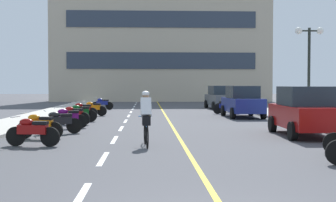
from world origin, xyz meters
TOP-DOWN VIEW (x-y plane):
  - ground_plane at (0.00, 21.00)m, footprint 140.00×140.00m
  - curb_left at (-7.20, 24.00)m, footprint 2.40×72.00m
  - curb_right at (7.20, 24.00)m, footprint 2.40×72.00m
  - lane_dash_0 at (-2.00, 2.00)m, footprint 0.14×2.20m
  - lane_dash_1 at (-2.00, 6.00)m, footprint 0.14×2.20m
  - lane_dash_2 at (-2.00, 10.00)m, footprint 0.14×2.20m
  - lane_dash_3 at (-2.00, 14.00)m, footprint 0.14×2.20m
  - lane_dash_4 at (-2.00, 18.00)m, footprint 0.14×2.20m
  - lane_dash_5 at (-2.00, 22.00)m, footprint 0.14×2.20m
  - lane_dash_6 at (-2.00, 26.00)m, footprint 0.14×2.20m
  - lane_dash_7 at (-2.00, 30.00)m, footprint 0.14×2.20m
  - lane_dash_8 at (-2.00, 34.00)m, footprint 0.14×2.20m
  - lane_dash_9 at (-2.00, 38.00)m, footprint 0.14×2.20m
  - lane_dash_10 at (-2.00, 42.00)m, footprint 0.14×2.20m
  - lane_dash_11 at (-2.00, 46.00)m, footprint 0.14×2.20m
  - centre_line_yellow at (0.25, 24.00)m, footprint 0.12×66.00m
  - office_building at (0.76, 48.02)m, footprint 24.99×6.16m
  - street_lamp_mid at (7.32, 17.15)m, footprint 1.46×0.36m
  - parked_car_near at (4.91, 10.88)m, footprint 2.02×4.25m
  - parked_car_mid at (4.64, 20.50)m, footprint 1.99×4.23m
  - parked_car_far at (4.88, 29.87)m, footprint 2.17×4.31m
  - motorcycle_3 at (-4.38, 8.41)m, footprint 1.69×0.61m
  - motorcycle_4 at (-4.63, 10.37)m, footprint 1.68×0.65m
  - motorcycle_5 at (-4.23, 11.90)m, footprint 1.65×0.77m
  - motorcycle_6 at (-4.30, 14.04)m, footprint 1.68×0.67m
  - motorcycle_7 at (-4.36, 15.92)m, footprint 1.64×0.80m
  - motorcycle_8 at (-4.29, 17.62)m, footprint 1.70×0.60m
  - motorcycle_9 at (-4.54, 20.24)m, footprint 1.70×0.60m
  - motorcycle_10 at (-4.17, 22.09)m, footprint 1.70×0.60m
  - motorcycle_11 at (4.24, 23.56)m, footprint 1.69×0.63m
  - motorcycle_12 at (4.61, 25.73)m, footprint 1.70×0.60m
  - motorcycle_13 at (-4.29, 29.20)m, footprint 1.68×0.65m
  - cyclist_rider at (-0.92, 8.35)m, footprint 0.42×1.77m

SIDE VIEW (x-z plane):
  - ground_plane at x=0.00m, z-range 0.00..0.00m
  - lane_dash_0 at x=-2.00m, z-range 0.00..0.01m
  - lane_dash_1 at x=-2.00m, z-range 0.00..0.01m
  - lane_dash_2 at x=-2.00m, z-range 0.00..0.01m
  - lane_dash_3 at x=-2.00m, z-range 0.00..0.01m
  - lane_dash_4 at x=-2.00m, z-range 0.00..0.01m
  - lane_dash_5 at x=-2.00m, z-range 0.00..0.01m
  - lane_dash_6 at x=-2.00m, z-range 0.00..0.01m
  - lane_dash_7 at x=-2.00m, z-range 0.00..0.01m
  - lane_dash_8 at x=-2.00m, z-range 0.00..0.01m
  - lane_dash_9 at x=-2.00m, z-range 0.00..0.01m
  - lane_dash_10 at x=-2.00m, z-range 0.00..0.01m
  - lane_dash_11 at x=-2.00m, z-range 0.00..0.01m
  - centre_line_yellow at x=0.25m, z-range 0.00..0.01m
  - curb_left at x=-7.20m, z-range 0.00..0.12m
  - curb_right at x=7.20m, z-range 0.00..0.12m
  - motorcycle_3 at x=-4.38m, z-range 0.01..0.93m
  - motorcycle_4 at x=-4.63m, z-range 0.01..0.93m
  - motorcycle_5 at x=-4.23m, z-range 0.01..0.93m
  - motorcycle_6 at x=-4.30m, z-range 0.01..0.93m
  - motorcycle_7 at x=-4.36m, z-range 0.01..0.93m
  - motorcycle_8 at x=-4.29m, z-range 0.01..0.93m
  - motorcycle_9 at x=-4.54m, z-range 0.01..0.93m
  - motorcycle_10 at x=-4.17m, z-range 0.01..0.93m
  - motorcycle_11 at x=4.24m, z-range 0.01..0.93m
  - motorcycle_12 at x=4.61m, z-range 0.01..0.93m
  - motorcycle_13 at x=-4.29m, z-range 0.01..0.93m
  - cyclist_rider at x=-0.92m, z-range 0.03..1.74m
  - parked_car_near at x=4.91m, z-range 0.01..1.83m
  - parked_car_mid at x=4.64m, z-range 0.01..1.83m
  - parked_car_far at x=4.88m, z-range 0.01..1.83m
  - street_lamp_mid at x=7.32m, z-range 1.24..5.92m
  - office_building at x=0.76m, z-range 0.00..15.28m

